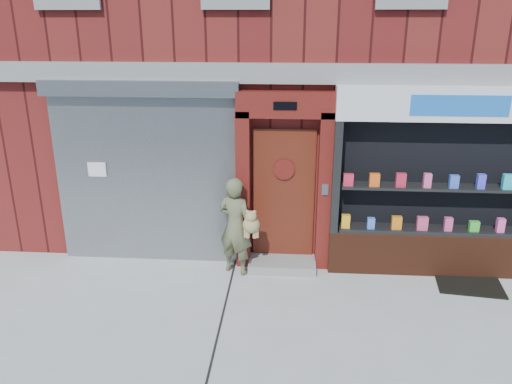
# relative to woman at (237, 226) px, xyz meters

# --- Properties ---
(ground) EXTENTS (80.00, 80.00, 0.00)m
(ground) POSITION_rel_woman_xyz_m (1.48, -1.54, -0.81)
(ground) COLOR #9E9E99
(ground) RESTS_ON ground
(building) EXTENTS (12.00, 8.16, 8.00)m
(building) POSITION_rel_woman_xyz_m (1.48, 4.46, 3.19)
(building) COLOR maroon
(building) RESTS_ON ground
(shutter_bay) EXTENTS (3.10, 0.30, 3.04)m
(shutter_bay) POSITION_rel_woman_xyz_m (-1.52, 0.39, 0.91)
(shutter_bay) COLOR gray
(shutter_bay) RESTS_ON ground
(red_door_bay) EXTENTS (1.52, 0.58, 2.90)m
(red_door_bay) POSITION_rel_woman_xyz_m (0.73, 0.32, 0.64)
(red_door_bay) COLOR #4E110D
(red_door_bay) RESTS_ON ground
(pharmacy_bay) EXTENTS (3.50, 0.41, 3.00)m
(pharmacy_bay) POSITION_rel_woman_xyz_m (3.23, 0.27, 0.56)
(pharmacy_bay) COLOR #502313
(pharmacy_bay) RESTS_ON ground
(woman) EXTENTS (0.74, 0.59, 1.61)m
(woman) POSITION_rel_woman_xyz_m (0.00, 0.00, 0.00)
(woman) COLOR #5D603F
(woman) RESTS_ON ground
(doormat) EXTENTS (1.05, 0.80, 0.02)m
(doormat) POSITION_rel_woman_xyz_m (3.65, -0.20, -0.80)
(doormat) COLOR black
(doormat) RESTS_ON ground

